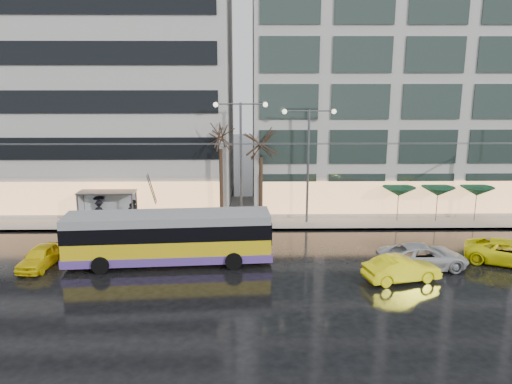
{
  "coord_description": "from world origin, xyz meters",
  "views": [
    {
      "loc": [
        2.59,
        -25.76,
        11.1
      ],
      "look_at": [
        3.04,
        5.0,
        3.86
      ],
      "focal_mm": 35.0,
      "sensor_mm": 36.0,
      "label": 1
    }
  ],
  "objects_px": {
    "trolleybus": "(169,239)",
    "taxi_a": "(41,256)",
    "street_lamp_near": "(241,146)",
    "bus_shelter": "(103,200)"
  },
  "relations": [
    {
      "from": "street_lamp_near",
      "to": "taxi_a",
      "type": "distance_m",
      "value": 15.49
    },
    {
      "from": "street_lamp_near",
      "to": "taxi_a",
      "type": "relative_size",
      "value": 2.38
    },
    {
      "from": "trolleybus",
      "to": "taxi_a",
      "type": "distance_m",
      "value": 7.58
    },
    {
      "from": "trolleybus",
      "to": "street_lamp_near",
      "type": "relative_size",
      "value": 1.36
    },
    {
      "from": "trolleybus",
      "to": "taxi_a",
      "type": "height_order",
      "value": "trolleybus"
    },
    {
      "from": "street_lamp_near",
      "to": "trolleybus",
      "type": "bearing_deg",
      "value": -117.33
    },
    {
      "from": "bus_shelter",
      "to": "taxi_a",
      "type": "bearing_deg",
      "value": -99.04
    },
    {
      "from": "bus_shelter",
      "to": "street_lamp_near",
      "type": "bearing_deg",
      "value": 0.63
    },
    {
      "from": "trolleybus",
      "to": "bus_shelter",
      "type": "xyz_separation_m",
      "value": [
        -6.17,
        8.03,
        0.44
      ]
    },
    {
      "from": "trolleybus",
      "to": "street_lamp_near",
      "type": "bearing_deg",
      "value": 62.67
    }
  ]
}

